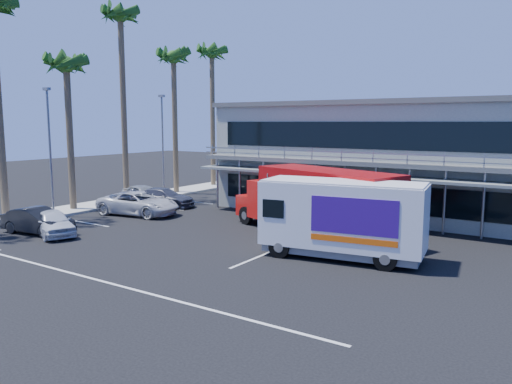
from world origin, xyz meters
The scene contains 16 objects.
ground centered at (0.00, 0.00, 0.00)m, with size 120.00×120.00×0.00m, color black.
building centered at (3.00, 14.94, 3.66)m, with size 22.40×12.00×7.30m.
curb_strip centered at (-15.00, 6.00, 0.08)m, with size 3.00×32.00×0.16m, color #A5A399.
palm_c centered at (-14.90, 3.00, 9.21)m, with size 2.80×2.80×10.75m.
palm_d centered at (-15.20, 8.00, 12.80)m, with size 2.80×2.80×14.75m.
palm_e centered at (-14.70, 13.00, 10.57)m, with size 2.80×2.80×12.25m.
palm_f centered at (-15.10, 18.50, 11.47)m, with size 2.80×2.80×13.25m.
light_pole_near centered at (-14.20, 1.00, 4.50)m, with size 0.50×0.25×8.09m.
light_pole_far centered at (-14.20, 11.00, 4.50)m, with size 0.50×0.25×8.09m.
red_truck centered at (2.31, 5.24, 1.96)m, with size 10.80×5.79×3.56m.
white_van centered at (5.17, 2.00, 1.82)m, with size 7.32×3.43×3.44m.
parked_car_a centered at (-9.50, -2.27, 0.68)m, with size 1.62×4.02×1.37m, color silver.
parked_car_b centered at (-10.49, -2.50, 0.70)m, with size 1.49×4.26×1.40m, color black.
parked_car_c centered at (-10.09, 4.40, 0.75)m, with size 2.50×5.43×1.51m, color #BEBEC0.
parked_car_d centered at (-10.93, 7.60, 0.66)m, with size 1.84×4.53×1.31m, color #343745.
parked_car_e centered at (-12.50, 7.20, 0.75)m, with size 1.78×4.43×1.51m, color gray.
Camera 1 is at (13.88, -17.95, 5.98)m, focal length 35.00 mm.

